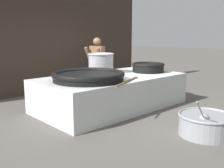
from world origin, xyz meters
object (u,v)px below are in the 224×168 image
Objects in this scene: giant_wok_near at (88,76)px; prep_bowl_vegetables at (206,124)px; cook at (97,64)px; giant_wok_far at (148,67)px; stock_pot at (101,63)px.

giant_wok_near is 2.52m from prep_bowl_vegetables.
giant_wok_near is 2.19m from cook.
giant_wok_far is (1.99, 0.00, 0.03)m from giant_wok_near.
giant_wok_far is at bearing -34.32° from stock_pot.
giant_wok_near is at bearing -179.97° from giant_wok_far.
giant_wok_near is at bearing 108.07° from prep_bowl_vegetables.
stock_pot is (-1.03, 0.71, 0.14)m from giant_wok_far.
stock_pot is (0.96, 0.71, 0.16)m from giant_wok_near.
cook is at bearing 45.38° from giant_wok_near.
stock_pot is at bearing 36.37° from giant_wok_near.
giant_wok_near is at bearing -143.63° from stock_pot.
stock_pot reaches higher than prep_bowl_vegetables.
cook is at bearing 78.54° from prep_bowl_vegetables.
giant_wok_far is at bearing 100.82° from cook.
stock_pot is at bearing 50.32° from cook.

